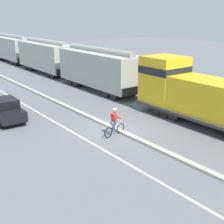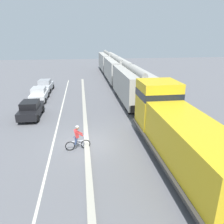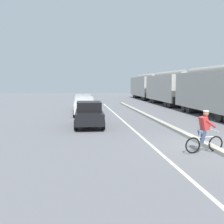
{
  "view_description": "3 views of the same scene",
  "coord_description": "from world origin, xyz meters",
  "views": [
    {
      "loc": [
        -11.6,
        -15.02,
        7.26
      ],
      "look_at": [
        -0.54,
        -0.45,
        1.43
      ],
      "focal_mm": 50.0,
      "sensor_mm": 36.0,
      "label": 1
    },
    {
      "loc": [
        -0.15,
        -14.21,
        7.38
      ],
      "look_at": [
        1.98,
        0.93,
        1.99
      ],
      "focal_mm": 35.0,
      "sensor_mm": 36.0,
      "label": 2
    },
    {
      "loc": [
        -5.62,
        -10.62,
        2.84
      ],
      "look_at": [
        -3.31,
        7.68,
        0.74
      ],
      "focal_mm": 42.0,
      "sensor_mm": 36.0,
      "label": 3
    }
  ],
  "objects": [
    {
      "name": "ground_plane",
      "position": [
        0.0,
        0.0,
        0.0
      ],
      "size": [
        120.0,
        120.0,
        0.0
      ],
      "primitive_type": "plane",
      "color": "slate"
    },
    {
      "name": "median_curb",
      "position": [
        0.0,
        6.0,
        0.08
      ],
      "size": [
        0.36,
        36.0,
        0.16
      ],
      "primitive_type": "cube",
      "color": "#B2AD9E",
      "rests_on": "ground"
    },
    {
      "name": "lane_stripe",
      "position": [
        -2.4,
        6.0,
        0.0
      ],
      "size": [
        0.14,
        36.0,
        0.01
      ],
      "primitive_type": "cube",
      "color": "silver",
      "rests_on": "ground"
    },
    {
      "name": "locomotive",
      "position": [
        5.49,
        -2.57,
        1.8
      ],
      "size": [
        3.1,
        11.61,
        4.2
      ],
      "color": "gold",
      "rests_on": "ground"
    },
    {
      "name": "hopper_car_lead",
      "position": [
        5.49,
        9.58,
        2.08
      ],
      "size": [
        2.9,
        10.6,
        4.18
      ],
      "color": "#AEACA4",
      "rests_on": "ground"
    },
    {
      "name": "hopper_car_middle",
      "position": [
        5.49,
        21.18,
        2.08
      ],
      "size": [
        2.9,
        10.6,
        4.18
      ],
      "color": "#B4B2AA",
      "rests_on": "ground"
    },
    {
      "name": "hopper_car_trailing",
      "position": [
        5.49,
        32.78,
        2.08
      ],
      "size": [
        2.9,
        10.6,
        4.18
      ],
      "color": "#B4B1AA",
      "rests_on": "ground"
    },
    {
      "name": "parked_car_black",
      "position": [
        -5.0,
        6.08,
        0.82
      ],
      "size": [
        1.89,
        4.23,
        1.62
      ],
      "color": "black",
      "rests_on": "ground"
    },
    {
      "name": "parked_car_white",
      "position": [
        -5.2,
        11.84,
        0.82
      ],
      "size": [
        1.84,
        4.2,
        1.62
      ],
      "color": "silver",
      "rests_on": "ground"
    },
    {
      "name": "parked_car_silver",
      "position": [
        -5.18,
        16.51,
        0.82
      ],
      "size": [
        1.99,
        4.28,
        1.62
      ],
      "color": "#B7BABF",
      "rests_on": "ground"
    },
    {
      "name": "cyclist",
      "position": [
        -0.62,
        -0.79,
        0.82
      ],
      "size": [
        1.7,
        0.51,
        1.71
      ],
      "color": "black",
      "rests_on": "ground"
    }
  ]
}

